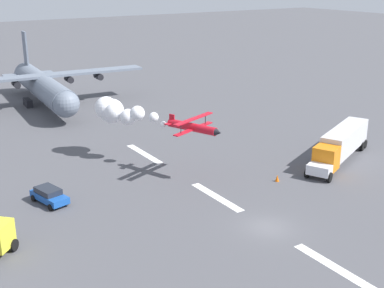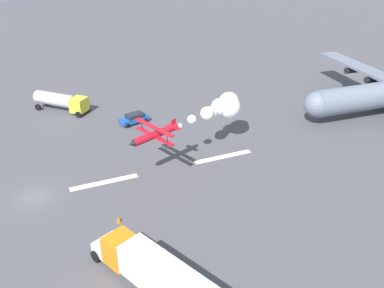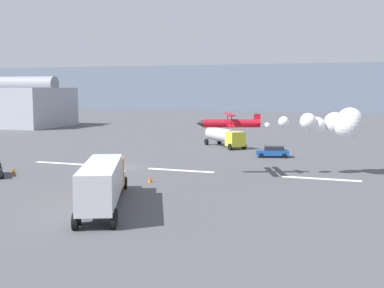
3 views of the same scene
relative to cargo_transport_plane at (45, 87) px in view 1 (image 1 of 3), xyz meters
name	(u,v)px [view 1 (image 1 of 3)]	position (x,y,z in m)	size (l,w,h in m)	color
ground_plane	(268,227)	(-53.14, -2.70, -3.41)	(440.00, 440.00, 0.00)	#4C4C51
runway_stripe_2	(335,267)	(-60.92, -2.70, -3.41)	(8.00, 0.90, 0.01)	white
runway_stripe_3	(217,197)	(-45.36, -2.70, -3.41)	(8.00, 0.90, 0.01)	white
runway_stripe_4	(144,154)	(-29.79, -2.70, -3.41)	(8.00, 0.90, 0.01)	white
cargo_transport_plane	(45,87)	(0.00, 0.00, 0.00)	(29.58, 35.05, 11.29)	slate
stunt_biplane_red	(121,112)	(-29.33, 0.01, 2.20)	(16.81, 9.28, 3.30)	red
semi_truck_orange	(341,143)	(-44.58, -21.33, -1.28)	(8.64, 14.59, 3.70)	silver
airport_staff_sedan	(49,195)	(-37.60, 11.83, -2.60)	(4.66, 2.83, 1.52)	#194CA5
traffic_cone_far	(277,178)	(-45.55, -10.56, -3.04)	(0.44, 0.44, 0.75)	orange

